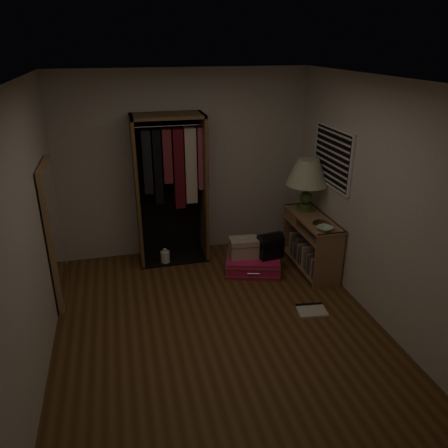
{
  "coord_description": "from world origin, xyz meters",
  "views": [
    {
      "loc": [
        -0.91,
        -3.92,
        2.93
      ],
      "look_at": [
        0.3,
        0.95,
        0.8
      ],
      "focal_mm": 35.0,
      "sensor_mm": 36.0,
      "label": 1
    }
  ],
  "objects": [
    {
      "name": "brass_tray",
      "position": [
        1.54,
        0.77,
        0.76
      ],
      "size": [
        0.23,
        0.23,
        0.01
      ],
      "rotation": [
        0.0,
        0.0,
        -0.03
      ],
      "color": "olive",
      "rests_on": "console_bookshelf"
    },
    {
      "name": "white_jug",
      "position": [
        -0.39,
        1.6,
        0.09
      ],
      "size": [
        0.15,
        0.15,
        0.22
      ],
      "rotation": [
        0.0,
        0.0,
        -0.22
      ],
      "color": "white",
      "rests_on": "ground"
    },
    {
      "name": "black_bag",
      "position": [
        0.96,
        1.03,
        0.4
      ],
      "size": [
        0.35,
        0.25,
        0.35
      ],
      "rotation": [
        0.0,
        0.0,
        0.14
      ],
      "color": "black",
      "rests_on": "pink_suitcase"
    },
    {
      "name": "ceramic_bowl",
      "position": [
        1.49,
        0.57,
        0.77
      ],
      "size": [
        0.26,
        0.26,
        0.05
      ],
      "primitive_type": "imported",
      "rotation": [
        0.0,
        0.0,
        0.41
      ],
      "color": "#B3D7B7",
      "rests_on": "console_bookshelf"
    },
    {
      "name": "ground",
      "position": [
        0.0,
        0.0,
        0.0
      ],
      "size": [
        4.0,
        4.0,
        0.0
      ],
      "primitive_type": "plane",
      "color": "#533417",
      "rests_on": "ground"
    },
    {
      "name": "room_walls",
      "position": [
        0.08,
        0.04,
        1.5
      ],
      "size": [
        3.52,
        4.02,
        2.6
      ],
      "color": "beige",
      "rests_on": "ground"
    },
    {
      "name": "floor_book",
      "position": [
        1.12,
        0.01,
        0.01
      ],
      "size": [
        0.36,
        0.3,
        0.03
      ],
      "rotation": [
        0.0,
        0.0,
        -0.12
      ],
      "color": "beige",
      "rests_on": "ground"
    },
    {
      "name": "floor_mirror",
      "position": [
        -1.7,
        1.0,
        0.85
      ],
      "size": [
        0.06,
        0.8,
        1.7
      ],
      "color": "#A67C50",
      "rests_on": "ground"
    },
    {
      "name": "table_lamp",
      "position": [
        1.54,
        1.29,
        1.27
      ],
      "size": [
        0.67,
        0.67,
        0.71
      ],
      "rotation": [
        0.0,
        0.0,
        -0.2
      ],
      "color": "#44582A",
      "rests_on": "console_bookshelf"
    },
    {
      "name": "console_bookshelf",
      "position": [
        1.54,
        1.04,
        0.4
      ],
      "size": [
        0.42,
        1.12,
        0.75
      ],
      "color": "#936947",
      "rests_on": "ground"
    },
    {
      "name": "pink_suitcase",
      "position": [
        0.74,
        1.07,
        0.11
      ],
      "size": [
        0.84,
        0.71,
        0.22
      ],
      "rotation": [
        0.0,
        0.0,
        -0.28
      ],
      "color": "#D91A54",
      "rests_on": "ground"
    },
    {
      "name": "open_wardrobe",
      "position": [
        -0.22,
        1.77,
        1.21
      ],
      "size": [
        0.99,
        0.5,
        2.05
      ],
      "color": "brown",
      "rests_on": "ground"
    },
    {
      "name": "train_case",
      "position": [
        0.62,
        1.13,
        0.35
      ],
      "size": [
        0.4,
        0.29,
        0.28
      ],
      "rotation": [
        0.0,
        0.0,
        -0.08
      ],
      "color": "#C0AA92",
      "rests_on": "pink_suitcase"
    }
  ]
}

